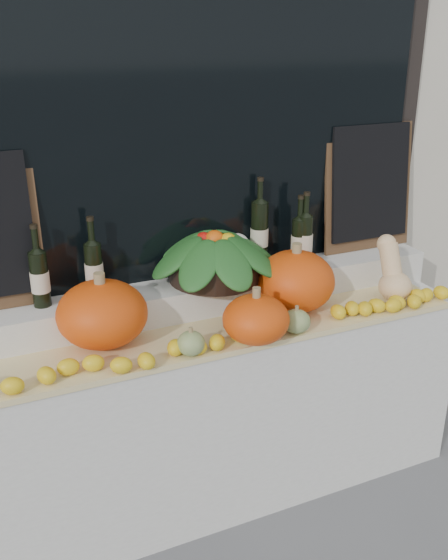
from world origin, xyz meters
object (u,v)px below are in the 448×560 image
(pumpkin_right, at_px, (295,281))
(wine_bottle_tall, at_px, (259,234))
(pumpkin_left, at_px, (102,314))
(butternut_squash, at_px, (393,274))
(produce_bowl, at_px, (215,255))

(pumpkin_right, xyz_separation_m, wine_bottle_tall, (-0.06, 0.24, 0.16))
(pumpkin_left, bearing_deg, butternut_squash, -4.44)
(pumpkin_left, height_order, wine_bottle_tall, wine_bottle_tall)
(pumpkin_right, distance_m, butternut_squash, 0.48)
(pumpkin_right, bearing_deg, produce_bowl, 150.81)
(pumpkin_right, xyz_separation_m, produce_bowl, (-0.31, 0.18, 0.11))
(pumpkin_left, distance_m, pumpkin_right, 0.87)
(butternut_squash, bearing_deg, pumpkin_left, 175.56)
(produce_bowl, xyz_separation_m, wine_bottle_tall, (0.25, 0.06, 0.05))
(wine_bottle_tall, bearing_deg, produce_bowl, -166.53)
(butternut_squash, height_order, wine_bottle_tall, wine_bottle_tall)
(pumpkin_right, bearing_deg, butternut_squash, -9.56)
(produce_bowl, distance_m, wine_bottle_tall, 0.26)
(produce_bowl, bearing_deg, pumpkin_left, -164.67)
(pumpkin_left, distance_m, produce_bowl, 0.58)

